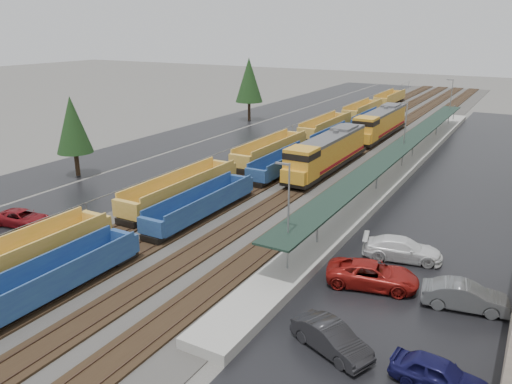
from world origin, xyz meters
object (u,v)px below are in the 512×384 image
Objects in this scene: locomotive_lead at (327,153)px; parked_car_east_d at (438,374)px; parked_car_east_a at (331,338)px; parked_car_east_c at (402,249)px; locomotive_trail at (380,123)px; parked_car_east_e at (465,296)px; well_string_blue at (249,182)px; parked_car_east_b at (372,275)px; parked_car_west_c at (23,218)px; well_string_yellow at (271,151)px.

locomotive_lead reaches higher than parked_car_east_d.
parked_car_east_c is (0.43, 12.71, 0.05)m from parked_car_east_a.
parked_car_east_d is (18.44, -52.38, -1.59)m from locomotive_trail.
parked_car_east_e reaches higher than parked_car_east_a.
well_string_blue is at bearing -97.17° from locomotive_trail.
well_string_blue is 21.03m from parked_car_east_b.
well_string_blue reaches higher than parked_car_east_b.
well_string_blue is at bearing -42.73° from parked_car_west_c.
parked_car_east_c reaches higher than parked_car_east_a.
parked_car_east_b is 1.05× the size of parked_car_east_c.
parked_car_east_c is (0.68, 4.91, -0.00)m from parked_car_east_b.
locomotive_lead is 0.20× the size of well_string_blue.
parked_car_east_a is at bearing -67.31° from locomotive_lead.
locomotive_lead is 33.89m from parked_car_east_a.
well_string_yellow reaches higher than parked_car_east_e.
locomotive_trail is 0.16× the size of well_string_yellow.
parked_car_east_c is at bearing -79.98° from parked_car_west_c.
well_string_blue is at bearing 52.13° from parked_car_east_d.
parked_car_west_c is (-8.01, -29.48, -0.53)m from well_string_yellow.
parked_car_east_d is (5.38, -0.15, -0.01)m from parked_car_east_a.
parked_car_east_d is at bearing -103.39° from parked_car_west_c.
locomotive_lead is at bearing -9.98° from well_string_yellow.
well_string_yellow is 38.85m from parked_car_east_a.
well_string_blue is at bearing 40.14° from parked_car_east_b.
parked_car_east_c is at bearing -53.94° from locomotive_lead.
locomotive_lead is 22.97m from parked_car_east_c.
locomotive_lead reaches higher than parked_car_west_c.
parked_car_east_e is at bearing -11.66° from parked_car_east_a.
locomotive_trail reaches higher than parked_car_east_e.
parked_car_east_e is (18.46, -44.36, -1.52)m from locomotive_trail.
parked_car_west_c is at bearing -108.07° from locomotive_trail.
locomotive_lead is at bearing -37.60° from parked_car_west_c.
parked_car_east_d is (18.44, -31.38, -1.59)m from locomotive_lead.
locomotive_lead is 4.35× the size of parked_car_east_d.
well_string_blue is 30.44m from parked_car_east_d.
parked_car_east_e is at bearing -147.30° from parked_car_east_c.
locomotive_trail reaches higher than parked_car_east_c.
locomotive_lead is 0.16× the size of well_string_yellow.
locomotive_lead is at bearing 69.70° from well_string_blue.
parked_car_west_c is (-16.01, -49.07, -1.65)m from locomotive_trail.
well_string_blue is 21.33× the size of parked_car_east_d.
well_string_blue is 19.12m from parked_car_east_c.
locomotive_trail reaches higher than well_string_yellow.
parked_car_east_a is at bearing 168.85° from parked_car_east_b.
locomotive_lead reaches higher than parked_car_east_a.
locomotive_lead is 11.59m from well_string_blue.
parked_car_east_d is at bearing -42.51° from well_string_blue.
parked_car_east_a is at bearing -57.17° from well_string_yellow.
locomotive_trail is 4.14× the size of parked_car_east_a.
well_string_yellow is 29.32m from parked_car_east_c.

